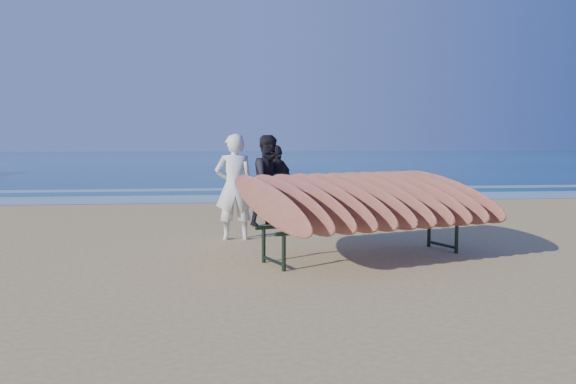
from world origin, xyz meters
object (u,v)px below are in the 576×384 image
at_px(person_white, 234,187).
at_px(person_dark_a, 270,181).
at_px(person_dark_b, 277,184).
at_px(surfboard_rack, 364,200).

height_order(person_white, person_dark_a, person_white).
bearing_deg(person_dark_b, surfboard_rack, 58.97).
bearing_deg(person_dark_b, person_white, 23.64).
bearing_deg(person_white, surfboard_rack, 133.72).
height_order(surfboard_rack, person_dark_a, person_dark_a).
xyz_separation_m(surfboard_rack, person_dark_a, (-1.04, 3.60, 0.06)).
bearing_deg(person_dark_b, person_dark_a, 28.24).
relative_size(person_white, person_dark_a, 1.00).
bearing_deg(person_dark_a, person_white, -147.67).
xyz_separation_m(person_white, person_dark_b, (0.99, 2.23, -0.10)).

